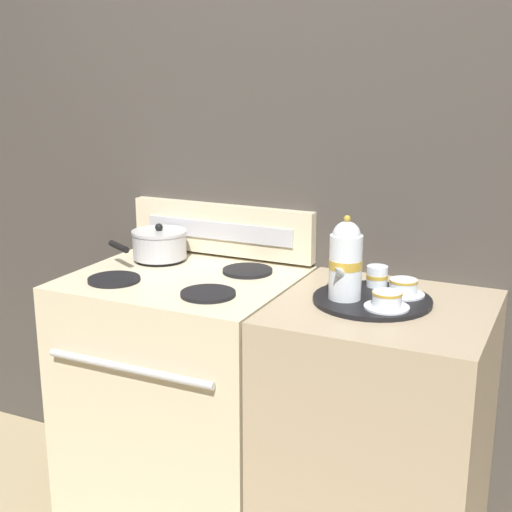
# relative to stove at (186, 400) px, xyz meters

# --- Properties ---
(wall_back) EXTENTS (6.00, 0.05, 2.20)m
(wall_back) POSITION_rel_stove_xyz_m (0.32, 0.33, 0.64)
(wall_back) COLOR #423D38
(wall_back) RESTS_ON ground
(stove) EXTENTS (0.73, 0.64, 0.92)m
(stove) POSITION_rel_stove_xyz_m (0.00, 0.00, 0.00)
(stove) COLOR beige
(stove) RESTS_ON ground
(control_panel) EXTENTS (0.71, 0.05, 0.18)m
(control_panel) POSITION_rel_stove_xyz_m (-0.00, 0.28, 0.55)
(control_panel) COLOR beige
(control_panel) RESTS_ON stove
(side_counter) EXTENTS (0.63, 0.61, 0.91)m
(side_counter) POSITION_rel_stove_xyz_m (0.69, 0.00, -0.00)
(side_counter) COLOR tan
(side_counter) RESTS_ON ground
(saucepan) EXTENTS (0.23, 0.27, 0.13)m
(saucepan) POSITION_rel_stove_xyz_m (-0.18, 0.14, 0.51)
(saucepan) COLOR #B7B7BC
(saucepan) RESTS_ON stove
(serving_tray) EXTENTS (0.35, 0.35, 0.01)m
(serving_tray) POSITION_rel_stove_xyz_m (0.65, 0.02, 0.46)
(serving_tray) COLOR black
(serving_tray) RESTS_ON side_counter
(teapot) EXTENTS (0.10, 0.16, 0.25)m
(teapot) POSITION_rel_stove_xyz_m (0.57, -0.03, 0.58)
(teapot) COLOR silver
(teapot) RESTS_ON serving_tray
(teacup_left) EXTENTS (0.13, 0.13, 0.05)m
(teacup_left) POSITION_rel_stove_xyz_m (0.72, 0.08, 0.49)
(teacup_left) COLOR silver
(teacup_left) RESTS_ON serving_tray
(teacup_right) EXTENTS (0.13, 0.13, 0.05)m
(teacup_right) POSITION_rel_stove_xyz_m (0.71, -0.06, 0.49)
(teacup_right) COLOR silver
(teacup_right) RESTS_ON serving_tray
(creamer_jug) EXTENTS (0.07, 0.07, 0.06)m
(creamer_jug) POSITION_rel_stove_xyz_m (0.63, 0.13, 0.50)
(creamer_jug) COLOR silver
(creamer_jug) RESTS_ON serving_tray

